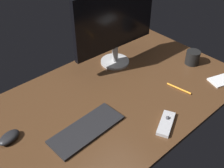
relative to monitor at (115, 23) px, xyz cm
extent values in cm
cube|color=#4C301C|center=(-20.02, -23.50, -27.46)|extent=(140.00, 84.00, 2.00)
cylinder|color=#BABABA|center=(0.00, 0.00, -25.78)|extent=(17.53, 17.53, 1.36)
cylinder|color=#BABABA|center=(0.00, 0.00, -20.18)|extent=(3.56, 3.56, 9.83)
cube|color=black|center=(0.00, 0.00, 2.34)|extent=(55.09, 5.13, 35.23)
cube|color=black|center=(-47.72, -32.93, -25.83)|extent=(36.33, 15.72, 1.28)
ellipsoid|color=black|center=(-76.51, -14.67, -24.80)|extent=(11.50, 8.77, 3.32)
cube|color=#B7B7BC|center=(-18.08, -55.06, -25.60)|extent=(16.80, 12.12, 1.73)
sphere|color=#3F3F44|center=(-15.69, -53.89, -24.41)|extent=(1.86, 1.86, 1.86)
cylinder|color=black|center=(34.50, -32.49, -22.21)|extent=(8.38, 8.38, 8.51)
cube|color=white|center=(33.28, -55.03, -25.99)|extent=(18.42, 13.77, 0.95)
cylinder|color=orange|center=(8.00, -42.84, -25.97)|extent=(3.30, 14.38, 0.99)
camera|label=1|loc=(-96.58, -104.43, 67.35)|focal=43.84mm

